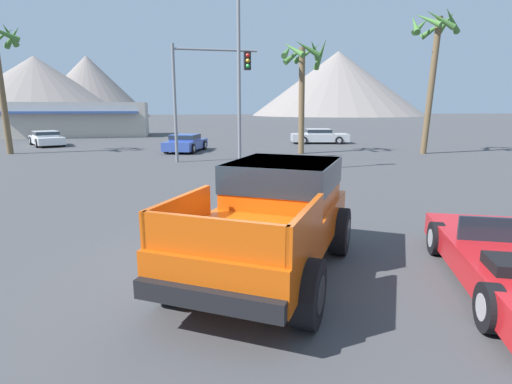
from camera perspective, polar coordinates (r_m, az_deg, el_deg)
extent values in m
plane|color=#424244|center=(7.39, -1.90, -10.42)|extent=(320.00, 320.00, 0.00)
cube|color=#CC4C0C|center=(6.75, 1.79, -5.35)|extent=(4.04, 4.87, 0.57)
cube|color=#CC4C0C|center=(7.43, 3.98, 1.54)|extent=(2.57, 2.64, 0.77)
cube|color=#1E2833|center=(7.41, 4.00, 2.59)|extent=(2.63, 2.69, 0.49)
cube|color=#CC4C0C|center=(5.86, -10.80, -2.92)|extent=(1.02, 1.58, 0.48)
cube|color=#CC4C0C|center=(5.19, 7.34, -4.75)|extent=(1.02, 1.58, 0.48)
cube|color=#CC4C0C|center=(4.70, -6.26, -6.51)|extent=(1.63, 1.05, 0.48)
cube|color=black|center=(8.94, 6.37, -2.17)|extent=(1.71, 1.14, 0.24)
cube|color=black|center=(4.82, -7.04, -14.95)|extent=(1.71, 1.14, 0.24)
cylinder|color=black|center=(8.44, -1.79, -4.23)|extent=(0.75, 0.95, 0.92)
cylinder|color=#232326|center=(8.44, -1.79, -4.23)|extent=(0.55, 0.61, 0.51)
cylinder|color=black|center=(7.95, 11.88, -5.50)|extent=(0.75, 0.95, 0.92)
cylinder|color=#232326|center=(7.95, 11.88, -5.50)|extent=(0.55, 0.61, 0.51)
cylinder|color=black|center=(6.07, -11.72, -11.13)|extent=(0.75, 0.95, 0.92)
cylinder|color=#232326|center=(6.07, -11.72, -11.13)|extent=(0.55, 0.61, 0.51)
cylinder|color=black|center=(5.37, 7.53, -14.13)|extent=(0.75, 0.95, 0.92)
cylinder|color=#232326|center=(5.37, 7.53, -14.13)|extent=(0.55, 0.61, 0.51)
cube|color=#1E2833|center=(7.86, 32.14, -4.61)|extent=(1.39, 0.64, 0.42)
cylinder|color=black|center=(8.57, 24.36, -6.05)|extent=(0.45, 0.68, 0.64)
cylinder|color=#9E9EA3|center=(8.57, 24.36, -6.05)|extent=(0.35, 0.42, 0.35)
cylinder|color=black|center=(6.06, 30.47, -14.09)|extent=(0.45, 0.68, 0.64)
cylinder|color=#9E9EA3|center=(6.06, 30.47, -14.09)|extent=(0.35, 0.42, 0.35)
cube|color=#334C9E|center=(26.58, -9.99, 6.70)|extent=(3.14, 4.43, 0.55)
cube|color=#334C9E|center=(26.44, -10.10, 7.69)|extent=(2.09, 2.16, 0.39)
cube|color=#1E2833|center=(26.44, -10.10, 7.79)|extent=(2.13, 2.20, 0.23)
cylinder|color=black|center=(28.05, -10.82, 6.66)|extent=(0.43, 0.66, 0.62)
cylinder|color=#9E9EA3|center=(28.05, -10.82, 6.66)|extent=(0.34, 0.40, 0.34)
cylinder|color=black|center=(27.52, -7.43, 6.67)|extent=(0.43, 0.66, 0.62)
cylinder|color=#9E9EA3|center=(27.52, -7.43, 6.67)|extent=(0.34, 0.40, 0.34)
cylinder|color=black|center=(25.71, -12.71, 6.11)|extent=(0.43, 0.66, 0.62)
cylinder|color=#9E9EA3|center=(25.71, -12.71, 6.11)|extent=(0.34, 0.40, 0.34)
cylinder|color=black|center=(25.13, -9.04, 6.12)|extent=(0.43, 0.66, 0.62)
cylinder|color=#9E9EA3|center=(25.13, -9.04, 6.12)|extent=(0.34, 0.40, 0.34)
cube|color=#B7BABF|center=(32.52, 9.06, 7.69)|extent=(4.73, 2.67, 0.59)
cube|color=#B7BABF|center=(32.47, 8.89, 8.56)|extent=(2.15, 1.94, 0.39)
cube|color=#1E2833|center=(32.47, 8.90, 8.64)|extent=(2.20, 1.99, 0.23)
cylinder|color=black|center=(33.64, 11.14, 7.49)|extent=(0.64, 0.34, 0.61)
cylinder|color=#9E9EA3|center=(33.64, 11.14, 7.49)|extent=(0.38, 0.30, 0.34)
cylinder|color=black|center=(31.94, 11.78, 7.23)|extent=(0.64, 0.34, 0.61)
cylinder|color=#9E9EA3|center=(31.94, 11.78, 7.23)|extent=(0.38, 0.30, 0.34)
cylinder|color=black|center=(33.19, 6.43, 7.58)|extent=(0.64, 0.34, 0.61)
cylinder|color=#9E9EA3|center=(33.19, 6.43, 7.58)|extent=(0.38, 0.30, 0.34)
cylinder|color=black|center=(31.47, 6.81, 7.33)|extent=(0.64, 0.34, 0.61)
cylinder|color=#9E9EA3|center=(31.47, 6.81, 7.33)|extent=(0.38, 0.30, 0.34)
cube|color=white|center=(34.08, -27.73, 6.61)|extent=(3.47, 4.78, 0.52)
cube|color=white|center=(34.16, -27.83, 7.38)|extent=(2.20, 2.35, 0.39)
cube|color=#1E2833|center=(34.16, -27.84, 7.46)|extent=(2.25, 2.40, 0.24)
cylinder|color=black|center=(32.89, -25.84, 6.44)|extent=(0.46, 0.66, 0.63)
cylinder|color=#9E9EA3|center=(32.89, -25.84, 6.44)|extent=(0.36, 0.41, 0.35)
cylinder|color=black|center=(32.60, -28.79, 6.12)|extent=(0.46, 0.66, 0.63)
cylinder|color=#9E9EA3|center=(32.60, -28.79, 6.12)|extent=(0.36, 0.41, 0.35)
cylinder|color=black|center=(35.59, -26.72, 6.69)|extent=(0.46, 0.66, 0.63)
cylinder|color=#9E9EA3|center=(35.59, -26.72, 6.69)|extent=(0.36, 0.41, 0.35)
cylinder|color=black|center=(35.33, -29.45, 6.39)|extent=(0.46, 0.66, 0.63)
cylinder|color=#9E9EA3|center=(35.33, -29.45, 6.39)|extent=(0.36, 0.41, 0.35)
cylinder|color=slate|center=(21.25, -11.51, 12.15)|extent=(0.16, 0.16, 5.93)
cylinder|color=slate|center=(21.58, -5.78, 19.55)|extent=(4.29, 0.11, 0.11)
cube|color=black|center=(21.77, -1.25, 18.21)|extent=(0.34, 0.26, 0.90)
sphere|color=red|center=(21.65, -1.18, 18.96)|extent=(0.20, 0.20, 0.20)
sphere|color=orange|center=(21.62, -1.17, 18.25)|extent=(0.20, 0.20, 0.20)
sphere|color=green|center=(21.59, -1.17, 17.54)|extent=(0.20, 0.20, 0.20)
cylinder|color=slate|center=(16.92, -2.45, 15.95)|extent=(0.14, 0.14, 7.97)
cylinder|color=brown|center=(26.78, 23.73, 13.47)|extent=(0.36, 0.80, 7.94)
cone|color=#427533|center=(27.82, 25.49, 20.96)|extent=(0.38, 1.45, 1.21)
cone|color=#427533|center=(28.36, 24.47, 20.74)|extent=(1.61, 1.59, 1.43)
cone|color=#427533|center=(27.82, 22.56, 21.14)|extent=(1.58, 0.93, 1.30)
cone|color=#427533|center=(27.14, 21.75, 21.35)|extent=(1.08, 1.99, 1.50)
cone|color=#427533|center=(26.62, 23.35, 21.69)|extent=(1.17, 1.64, 1.10)
cone|color=#427533|center=(26.53, 24.82, 21.53)|extent=(1.78, 0.85, 1.22)
cone|color=#427533|center=(26.98, 26.20, 21.15)|extent=(1.80, 1.27, 1.35)
cylinder|color=brown|center=(28.85, -32.52, 11.77)|extent=(0.36, 0.62, 7.26)
cone|color=#427533|center=(28.89, -31.74, 18.57)|extent=(0.59, 1.54, 1.27)
cone|color=#427533|center=(29.68, -31.43, 18.39)|extent=(1.55, 1.56, 1.30)
cone|color=#427533|center=(30.18, -32.78, 18.02)|extent=(1.76, 0.59, 1.43)
cylinder|color=brown|center=(25.09, 6.53, 12.71)|extent=(0.36, 0.60, 6.34)
cone|color=#427533|center=(25.51, 9.25, 18.86)|extent=(0.41, 1.88, 1.72)
cone|color=#427533|center=(26.06, 7.31, 19.07)|extent=(1.65, 1.25, 1.28)
cone|color=#427533|center=(25.98, 5.72, 19.05)|extent=(1.74, 0.68, 1.39)
cone|color=#427533|center=(25.37, 4.49, 19.45)|extent=(1.22, 1.87, 1.12)
cone|color=#427533|center=(24.55, 5.37, 19.67)|extent=(1.17, 1.66, 1.13)
cone|color=#427533|center=(24.46, 7.34, 19.71)|extent=(1.56, 0.42, 1.04)
cone|color=#427533|center=(24.93, 8.38, 19.44)|extent=(1.16, 1.25, 1.14)
cube|color=#BCB2A3|center=(43.99, -24.13, 9.45)|extent=(13.35, 5.97, 3.31)
cube|color=#335193|center=(40.71, -25.16, 10.27)|extent=(12.01, 0.70, 0.20)
cone|color=gray|center=(132.37, -28.85, 13.00)|extent=(50.82, 50.82, 16.97)
cone|color=gray|center=(148.07, 11.54, 14.92)|extent=(59.88, 59.88, 21.96)
cone|color=gray|center=(138.45, -22.83, 13.73)|extent=(36.65, 36.65, 18.43)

